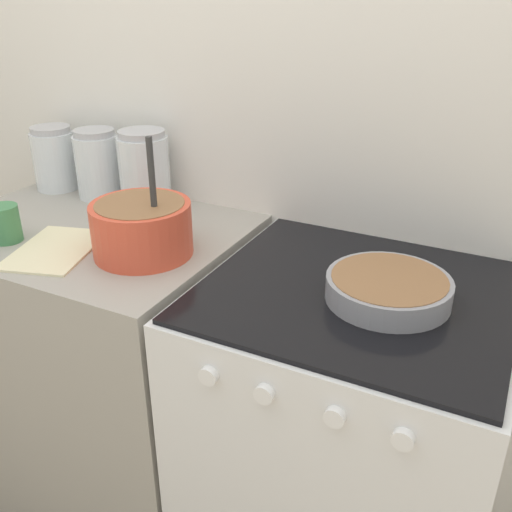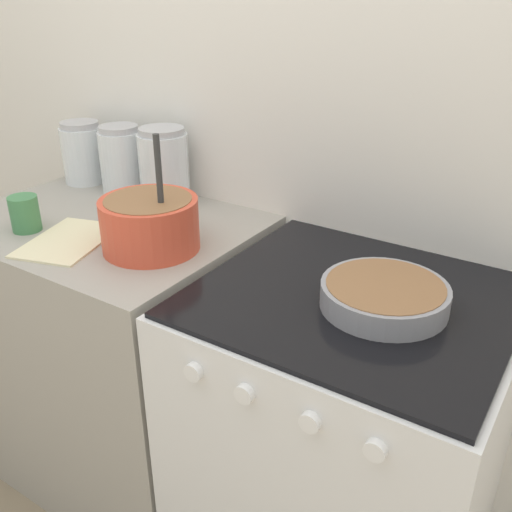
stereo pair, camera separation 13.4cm
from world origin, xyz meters
name	(u,v)px [view 2 (the right image)]	position (x,y,z in m)	size (l,w,h in m)	color
wall_back	(293,122)	(0.00, 0.68, 1.20)	(4.73, 0.05, 2.40)	white
countertop_cabinet	(119,351)	(-0.43, 0.33, 0.46)	(0.86, 0.66, 0.92)	#9E998E
stove	(341,450)	(0.37, 0.33, 0.46)	(0.71, 0.67, 0.92)	silver
mixing_bowl	(150,221)	(-0.18, 0.27, 1.00)	(0.25, 0.25, 0.31)	#D84C33
baking_pan	(384,295)	(0.44, 0.31, 0.95)	(0.27, 0.27, 0.06)	gray
storage_jar_left	(83,157)	(-0.76, 0.56, 1.01)	(0.14, 0.14, 0.21)	silver
storage_jar_middle	(122,164)	(-0.57, 0.56, 1.02)	(0.14, 0.14, 0.22)	silver
storage_jar_right	(164,171)	(-0.39, 0.56, 1.02)	(0.15, 0.15, 0.24)	silver
tin_can	(25,214)	(-0.56, 0.17, 0.97)	(0.08, 0.08, 0.10)	#3F7F4C
recipe_page	(69,240)	(-0.40, 0.18, 0.93)	(0.26, 0.32, 0.01)	beige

